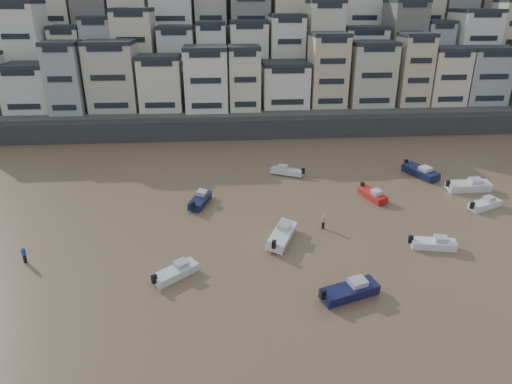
{
  "coord_description": "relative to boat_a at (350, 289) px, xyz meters",
  "views": [
    {
      "loc": [
        -1.42,
        -15.57,
        23.34
      ],
      "look_at": [
        2.3,
        30.0,
        4.0
      ],
      "focal_mm": 32.0,
      "sensor_mm": 36.0,
      "label": 1
    }
  ],
  "objects": [
    {
      "name": "harbor_wall",
      "position": [
        0.89,
        49.09,
        0.98
      ],
      "size": [
        140.0,
        3.0,
        3.5
      ],
      "primitive_type": "cube",
      "color": "#38383A",
      "rests_on": "ground"
    },
    {
      "name": "hillside",
      "position": [
        5.63,
        88.93,
        12.24
      ],
      "size": [
        141.04,
        66.0,
        50.0
      ],
      "color": "#4C4C47",
      "rests_on": "ground"
    },
    {
      "name": "boat_a",
      "position": [
        0.0,
        0.0,
        0.0
      ],
      "size": [
        5.96,
        3.66,
        1.55
      ],
      "primitive_type": null,
      "rotation": [
        0.0,
        0.0,
        0.35
      ],
      "color": "#14173F",
      "rests_on": "ground"
    },
    {
      "name": "boat_b",
      "position": [
        10.72,
        7.43,
        -0.11
      ],
      "size": [
        5.04,
        2.48,
        1.32
      ],
      "primitive_type": null,
      "rotation": [
        0.0,
        0.0,
        -0.19
      ],
      "color": "white",
      "rests_on": "ground"
    },
    {
      "name": "boat_c",
      "position": [
        -4.42,
        10.14,
        0.07
      ],
      "size": [
        4.29,
        6.49,
        1.69
      ],
      "primitive_type": null,
      "rotation": [
        0.0,
        0.0,
        1.17
      ],
      "color": "white",
      "rests_on": "ground"
    },
    {
      "name": "boat_d",
      "position": [
        21.17,
        16.31,
        -0.1
      ],
      "size": [
        5.14,
        3.46,
        1.34
      ],
      "primitive_type": null,
      "rotation": [
        0.0,
        0.0,
        0.42
      ],
      "color": "white",
      "rests_on": "ground"
    },
    {
      "name": "boat_e",
      "position": [
        8.51,
        20.12,
        -0.09
      ],
      "size": [
        3.01,
        5.25,
        1.36
      ],
      "primitive_type": null,
      "rotation": [
        0.0,
        0.0,
        -1.28
      ],
      "color": "#AD1815",
      "rests_on": "ground"
    },
    {
      "name": "boat_f",
      "position": [
        -13.22,
        20.24,
        -0.04
      ],
      "size": [
        3.21,
        5.63,
        1.46
      ],
      "primitive_type": null,
      "rotation": [
        0.0,
        0.0,
        1.28
      ],
      "color": "#14193E",
      "rests_on": "ground"
    },
    {
      "name": "boat_g",
      "position": [
        21.97,
        21.7,
        0.07
      ],
      "size": [
        6.21,
        2.1,
        1.69
      ],
      "primitive_type": null,
      "rotation": [
        0.0,
        0.0,
        0.01
      ],
      "color": "silver",
      "rests_on": "ground"
    },
    {
      "name": "boat_h",
      "position": [
        -1.04,
        29.57,
        -0.08
      ],
      "size": [
        5.27,
        3.76,
        1.38
      ],
      "primitive_type": null,
      "rotation": [
        0.0,
        0.0,
        2.68
      ],
      "color": "silver",
      "rests_on": "ground"
    },
    {
      "name": "boat_i",
      "position": [
        17.86,
        27.46,
        0.1
      ],
      "size": [
        4.1,
        6.74,
        1.75
      ],
      "primitive_type": null,
      "rotation": [
        0.0,
        0.0,
        -1.23
      ],
      "color": "#131A3C",
      "rests_on": "ground"
    },
    {
      "name": "boat_j",
      "position": [
        -14.93,
        4.25,
        -0.12
      ],
      "size": [
        4.65,
        4.33,
        1.31
      ],
      "primitive_type": null,
      "rotation": [
        0.0,
        0.0,
        0.71
      ],
      "color": "white",
      "rests_on": "ground"
    },
    {
      "name": "person_blue",
      "position": [
        -29.58,
        7.97,
        0.1
      ],
      "size": [
        0.44,
        0.44,
        1.74
      ],
      "primitive_type": null,
      "color": "#1941BC",
      "rests_on": "ground"
    },
    {
      "name": "person_pink",
      "position": [
        0.51,
        12.62,
        0.1
      ],
      "size": [
        0.44,
        0.44,
        1.74
      ],
      "primitive_type": null,
      "color": "tan",
      "rests_on": "ground"
    }
  ]
}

